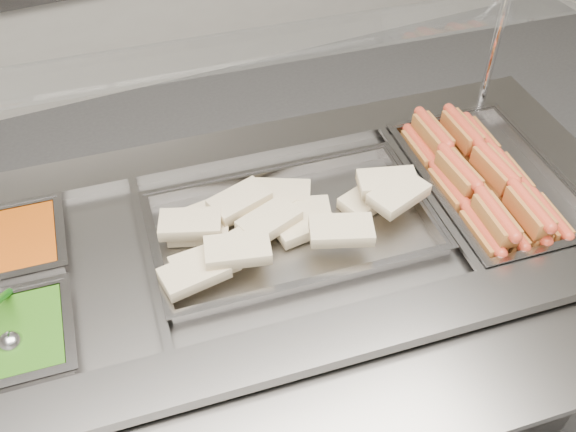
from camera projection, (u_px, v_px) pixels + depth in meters
name	position (u px, v px, depth m)	size (l,w,h in m)	color
steam_counter	(272.00, 332.00, 1.88)	(1.93, 1.02, 0.89)	gray
tray_rail	(341.00, 418.00, 1.26)	(1.79, 0.56, 0.05)	gray
sneeze_guard	(239.00, 53.00, 1.46)	(1.65, 0.47, 0.43)	silver
pan_hotdogs	(488.00, 188.00, 1.73)	(0.39, 0.58, 0.10)	gray
pan_wraps	(292.00, 229.00, 1.60)	(0.71, 0.47, 0.07)	gray
pan_beans	(2.00, 254.00, 1.56)	(0.32, 0.27, 0.10)	gray
pan_peas	(2.00, 350.00, 1.36)	(0.32, 0.27, 0.10)	gray
hotdogs_in_buns	(479.00, 178.00, 1.69)	(0.29, 0.53, 0.12)	brown
tortilla_wraps	(271.00, 220.00, 1.56)	(0.70, 0.37, 0.09)	tan
serving_spoon	(9.00, 335.00, 1.33)	(0.06, 0.17, 0.14)	#BCBCC2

